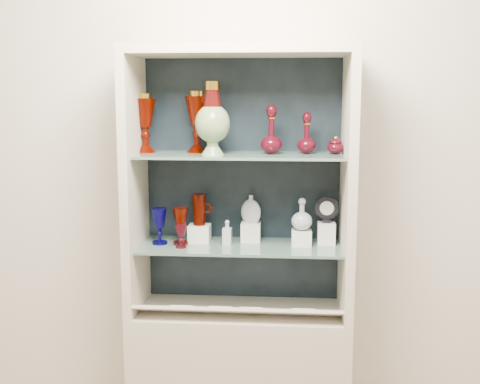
# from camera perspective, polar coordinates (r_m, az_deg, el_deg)

# --- Properties ---
(wall_back) EXTENTS (3.50, 0.02, 2.80)m
(wall_back) POSITION_cam_1_polar(r_m,az_deg,el_deg) (2.90, 0.34, 2.64)
(wall_back) COLOR beige
(wall_back) RESTS_ON ground
(cabinet_base) EXTENTS (1.00, 0.40, 0.75)m
(cabinet_base) POSITION_cam_1_polar(r_m,az_deg,el_deg) (2.99, -0.00, -17.79)
(cabinet_base) COLOR beige
(cabinet_base) RESTS_ON ground
(cabinet_back_panel) EXTENTS (0.98, 0.02, 1.15)m
(cabinet_back_panel) POSITION_cam_1_polar(r_m,az_deg,el_deg) (2.88, 0.29, 1.09)
(cabinet_back_panel) COLOR black
(cabinet_back_panel) RESTS_ON cabinet_base
(cabinet_side_left) EXTENTS (0.04, 0.40, 1.15)m
(cabinet_side_left) POSITION_cam_1_polar(r_m,az_deg,el_deg) (2.77, -9.94, 0.63)
(cabinet_side_left) COLOR beige
(cabinet_side_left) RESTS_ON cabinet_base
(cabinet_side_right) EXTENTS (0.04, 0.40, 1.15)m
(cabinet_side_right) POSITION_cam_1_polar(r_m,az_deg,el_deg) (2.70, 10.20, 0.40)
(cabinet_side_right) COLOR beige
(cabinet_side_right) RESTS_ON cabinet_base
(cabinet_top_cap) EXTENTS (1.00, 0.40, 0.04)m
(cabinet_top_cap) POSITION_cam_1_polar(r_m,az_deg,el_deg) (2.67, -0.00, 13.24)
(cabinet_top_cap) COLOR beige
(cabinet_top_cap) RESTS_ON cabinet_side_left
(shelf_lower) EXTENTS (0.92, 0.34, 0.01)m
(shelf_lower) POSITION_cam_1_polar(r_m,az_deg,el_deg) (2.77, 0.03, -5.17)
(shelf_lower) COLOR slate
(shelf_lower) RESTS_ON cabinet_side_left
(shelf_upper) EXTENTS (0.92, 0.34, 0.01)m
(shelf_upper) POSITION_cam_1_polar(r_m,az_deg,el_deg) (2.70, 0.03, 3.51)
(shelf_upper) COLOR slate
(shelf_upper) RESTS_ON cabinet_side_left
(label_ledge) EXTENTS (0.92, 0.17, 0.09)m
(label_ledge) POSITION_cam_1_polar(r_m,az_deg,el_deg) (2.73, -0.18, -11.23)
(label_ledge) COLOR beige
(label_ledge) RESTS_ON cabinet_base
(label_card_0) EXTENTS (0.10, 0.06, 0.03)m
(label_card_0) POSITION_cam_1_polar(r_m,az_deg,el_deg) (2.75, -5.45, -10.75)
(label_card_0) COLOR white
(label_card_0) RESTS_ON label_ledge
(label_card_1) EXTENTS (0.10, 0.06, 0.03)m
(label_card_1) POSITION_cam_1_polar(r_m,az_deg,el_deg) (2.72, 1.08, -10.96)
(label_card_1) COLOR white
(label_card_1) RESTS_ON label_ledge
(label_card_2) EXTENTS (0.10, 0.06, 0.03)m
(label_card_2) POSITION_cam_1_polar(r_m,az_deg,el_deg) (2.71, 6.00, -11.03)
(label_card_2) COLOR white
(label_card_2) RESTS_ON label_ledge
(label_card_3) EXTENTS (0.10, 0.06, 0.03)m
(label_card_3) POSITION_cam_1_polar(r_m,az_deg,el_deg) (2.73, -1.80, -10.88)
(label_card_3) COLOR white
(label_card_3) RESTS_ON label_ledge
(pedestal_lamp_left) EXTENTS (0.12, 0.12, 0.27)m
(pedestal_lamp_left) POSITION_cam_1_polar(r_m,az_deg,el_deg) (2.80, -8.98, 6.46)
(pedestal_lamp_left) COLOR #400900
(pedestal_lamp_left) RESTS_ON shelf_upper
(pedestal_lamp_right) EXTENTS (0.11, 0.11, 0.28)m
(pedestal_lamp_right) POSITION_cam_1_polar(r_m,az_deg,el_deg) (2.78, -4.09, 6.65)
(pedestal_lamp_right) COLOR #400900
(pedestal_lamp_right) RESTS_ON shelf_upper
(enamel_urn) EXTENTS (0.21, 0.21, 0.32)m
(enamel_urn) POSITION_cam_1_polar(r_m,az_deg,el_deg) (2.66, -2.63, 7.00)
(enamel_urn) COLOR #07421F
(enamel_urn) RESTS_ON shelf_upper
(ruby_decanter_a) EXTENTS (0.11, 0.11, 0.25)m
(ruby_decanter_a) POSITION_cam_1_polar(r_m,az_deg,el_deg) (2.69, 3.00, 6.24)
(ruby_decanter_a) COLOR #440713
(ruby_decanter_a) RESTS_ON shelf_upper
(ruby_decanter_b) EXTENTS (0.11, 0.11, 0.20)m
(ruby_decanter_b) POSITION_cam_1_polar(r_m,az_deg,el_deg) (2.72, 6.35, 5.72)
(ruby_decanter_b) COLOR #440713
(ruby_decanter_b) RESTS_ON shelf_upper
(lidded_bowl) EXTENTS (0.08, 0.08, 0.08)m
(lidded_bowl) POSITION_cam_1_polar(r_m,az_deg,el_deg) (2.72, 9.04, 4.44)
(lidded_bowl) COLOR #440713
(lidded_bowl) RESTS_ON shelf_upper
(cobalt_goblet) EXTENTS (0.08, 0.08, 0.17)m
(cobalt_goblet) POSITION_cam_1_polar(r_m,az_deg,el_deg) (2.80, -7.64, -3.22)
(cobalt_goblet) COLOR #030140
(cobalt_goblet) RESTS_ON shelf_lower
(ruby_goblet_tall) EXTENTS (0.08, 0.08, 0.17)m
(ruby_goblet_tall) POSITION_cam_1_polar(r_m,az_deg,el_deg) (2.78, -5.65, -3.22)
(ruby_goblet_tall) COLOR #400900
(ruby_goblet_tall) RESTS_ON shelf_lower
(ruby_goblet_small) EXTENTS (0.07, 0.07, 0.10)m
(ruby_goblet_small) POSITION_cam_1_polar(r_m,az_deg,el_deg) (2.72, -5.62, -4.21)
(ruby_goblet_small) COLOR #440713
(ruby_goblet_small) RESTS_ON shelf_lower
(riser_ruby_pitcher) EXTENTS (0.10, 0.10, 0.08)m
(riser_ruby_pitcher) POSITION_cam_1_polar(r_m,az_deg,el_deg) (2.83, -3.86, -3.93)
(riser_ruby_pitcher) COLOR silver
(riser_ruby_pitcher) RESTS_ON shelf_lower
(ruby_pitcher) EXTENTS (0.12, 0.08, 0.15)m
(ruby_pitcher) POSITION_cam_1_polar(r_m,az_deg,el_deg) (2.81, -3.89, -1.67)
(ruby_pitcher) COLOR #400900
(ruby_pitcher) RESTS_ON riser_ruby_pitcher
(clear_square_bottle) EXTENTS (0.04, 0.04, 0.12)m
(clear_square_bottle) POSITION_cam_1_polar(r_m,az_deg,el_deg) (2.76, -1.22, -3.86)
(clear_square_bottle) COLOR #A9B4C2
(clear_square_bottle) RESTS_ON shelf_lower
(riser_flat_flask) EXTENTS (0.09, 0.09, 0.09)m
(riser_flat_flask) POSITION_cam_1_polar(r_m,az_deg,el_deg) (2.83, 1.03, -3.81)
(riser_flat_flask) COLOR silver
(riser_flat_flask) RESTS_ON shelf_lower
(flat_flask) EXTENTS (0.10, 0.07, 0.14)m
(flat_flask) POSITION_cam_1_polar(r_m,az_deg,el_deg) (2.81, 1.04, -1.56)
(flat_flask) COLOR #A7AEBB
(flat_flask) RESTS_ON riser_flat_flask
(riser_clear_round_decanter) EXTENTS (0.09, 0.09, 0.07)m
(riser_clear_round_decanter) POSITION_cam_1_polar(r_m,az_deg,el_deg) (2.77, 5.85, -4.33)
(riser_clear_round_decanter) COLOR silver
(riser_clear_round_decanter) RESTS_ON shelf_lower
(clear_round_decanter) EXTENTS (0.11, 0.11, 0.14)m
(clear_round_decanter) POSITION_cam_1_polar(r_m,az_deg,el_deg) (2.75, 5.88, -2.18)
(clear_round_decanter) COLOR #A9B4C2
(clear_round_decanter) RESTS_ON riser_clear_round_decanter
(riser_cameo_medallion) EXTENTS (0.08, 0.08, 0.10)m
(riser_cameo_medallion) POSITION_cam_1_polar(r_m,az_deg,el_deg) (2.81, 8.18, -3.89)
(riser_cameo_medallion) COLOR silver
(riser_cameo_medallion) RESTS_ON shelf_lower
(cameo_medallion) EXTENTS (0.11, 0.04, 0.13)m
(cameo_medallion) POSITION_cam_1_polar(r_m,az_deg,el_deg) (2.78, 8.23, -1.62)
(cameo_medallion) COLOR black
(cameo_medallion) RESTS_ON riser_cameo_medallion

